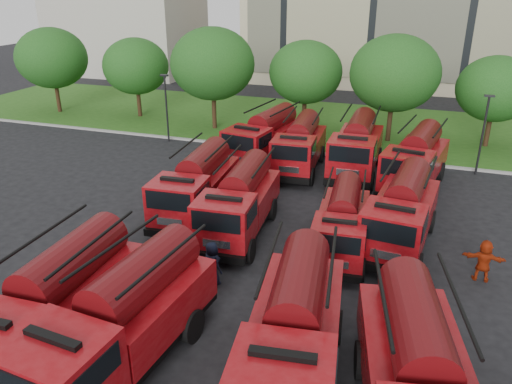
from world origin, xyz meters
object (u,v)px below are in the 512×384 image
at_px(fire_truck_6, 342,222).
at_px(fire_truck_8, 265,137).
at_px(fire_truck_9, 300,145).
at_px(fire_truck_10, 357,146).
at_px(fire_truck_3, 418,381).
at_px(fire_truck_7, 402,211).
at_px(fire_truck_4, 197,185).
at_px(fire_truck_0, 53,305).
at_px(fire_truck_5, 240,201).
at_px(fire_truck_1, 122,321).
at_px(firefighter_4, 213,284).
at_px(firefighter_5, 480,280).
at_px(fire_truck_11, 416,160).
at_px(fire_truck_2, 294,331).

bearing_deg(fire_truck_6, fire_truck_8, 118.71).
xyz_separation_m(fire_truck_9, fire_truck_10, (3.55, 0.61, 0.11)).
xyz_separation_m(fire_truck_3, fire_truck_7, (-1.12, 10.88, -0.10)).
height_order(fire_truck_3, fire_truck_10, fire_truck_3).
height_order(fire_truck_4, fire_truck_7, fire_truck_4).
bearing_deg(fire_truck_0, fire_truck_5, 72.70).
xyz_separation_m(fire_truck_1, firefighter_4, (0.70, 5.27, -1.78)).
distance_m(fire_truck_4, firefighter_5, 14.00).
distance_m(fire_truck_7, fire_truck_9, 10.82).
height_order(fire_truck_3, fire_truck_4, fire_truck_3).
relative_size(fire_truck_7, fire_truck_8, 0.95).
height_order(fire_truck_3, fire_truck_6, fire_truck_3).
xyz_separation_m(fire_truck_0, fire_truck_7, (10.20, 11.21, -0.10)).
distance_m(fire_truck_0, fire_truck_11, 21.45).
bearing_deg(fire_truck_8, fire_truck_9, -5.91).
relative_size(fire_truck_6, firefighter_4, 3.43).
height_order(fire_truck_8, firefighter_4, fire_truck_8).
distance_m(fire_truck_1, fire_truck_9, 19.54).
xyz_separation_m(fire_truck_2, firefighter_5, (5.94, 7.82, -1.75)).
distance_m(fire_truck_6, fire_truck_7, 2.91).
bearing_deg(fire_truck_9, fire_truck_5, -97.05).
height_order(fire_truck_2, fire_truck_9, fire_truck_2).
xyz_separation_m(fire_truck_4, fire_truck_8, (0.75, 9.10, 0.05)).
xyz_separation_m(fire_truck_2, fire_truck_7, (2.48, 9.91, -0.07)).
relative_size(fire_truck_11, firefighter_4, 4.16).
bearing_deg(fire_truck_2, firefighter_5, 45.16).
bearing_deg(fire_truck_5, fire_truck_2, -64.34).
relative_size(fire_truck_1, fire_truck_4, 1.06).
bearing_deg(fire_truck_6, firefighter_5, -10.61).
height_order(fire_truck_2, fire_truck_10, fire_truck_10).
relative_size(fire_truck_8, firefighter_4, 4.16).
bearing_deg(fire_truck_3, fire_truck_1, 170.79).
bearing_deg(fire_truck_10, firefighter_5, -59.13).
bearing_deg(fire_truck_2, fire_truck_5, 112.48).
bearing_deg(fire_truck_3, fire_truck_8, 106.73).
height_order(fire_truck_0, fire_truck_8, fire_truck_0).
bearing_deg(firefighter_4, fire_truck_10, -76.03).
bearing_deg(fire_truck_11, fire_truck_5, -121.56).
xyz_separation_m(fire_truck_3, firefighter_4, (-8.04, 4.92, -1.78)).
height_order(fire_truck_10, firefighter_4, fire_truck_10).
relative_size(fire_truck_7, firefighter_5, 4.13).
bearing_deg(firefighter_5, fire_truck_5, -3.71).
height_order(fire_truck_5, firefighter_5, fire_truck_5).
height_order(fire_truck_1, firefighter_4, fire_truck_1).
xyz_separation_m(fire_truck_2, fire_truck_3, (3.61, -0.97, 0.03)).
bearing_deg(fire_truck_1, fire_truck_8, 100.52).
bearing_deg(firefighter_4, fire_truck_11, -90.80).
height_order(fire_truck_11, firefighter_5, fire_truck_11).
bearing_deg(fire_truck_3, fire_truck_9, 101.29).
distance_m(fire_truck_11, firefighter_4, 15.36).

